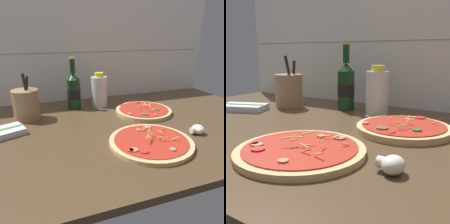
% 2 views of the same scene
% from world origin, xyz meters
% --- Properties ---
extents(counter_slab, '(1.60, 0.90, 0.03)m').
position_xyz_m(counter_slab, '(0.00, 0.00, 0.01)').
color(counter_slab, '#4C3823').
rests_on(counter_slab, ground).
extents(tile_backsplash, '(1.60, 0.01, 0.60)m').
position_xyz_m(tile_backsplash, '(0.00, 0.45, 0.30)').
color(tile_backsplash, white).
rests_on(tile_backsplash, ground).
extents(pizza_near, '(0.30, 0.30, 0.05)m').
position_xyz_m(pizza_near, '(0.08, -0.20, 0.03)').
color(pizza_near, tan).
rests_on(pizza_near, counter_slab).
extents(pizza_far, '(0.27, 0.27, 0.05)m').
position_xyz_m(pizza_far, '(0.21, 0.10, 0.04)').
color(pizza_far, tan).
rests_on(pizza_far, counter_slab).
extents(beer_bottle, '(0.07, 0.07, 0.27)m').
position_xyz_m(beer_bottle, '(-0.11, 0.29, 0.12)').
color(beer_bottle, '#143819').
rests_on(beer_bottle, counter_slab).
extents(oil_bottle, '(0.09, 0.09, 0.18)m').
position_xyz_m(oil_bottle, '(0.03, 0.29, 0.11)').
color(oil_bottle, silver).
rests_on(oil_bottle, counter_slab).
extents(mushroom_left, '(0.06, 0.05, 0.04)m').
position_xyz_m(mushroom_left, '(0.29, -0.19, 0.04)').
color(mushroom_left, white).
rests_on(mushroom_left, counter_slab).
extents(utensil_crock, '(0.11, 0.11, 0.22)m').
position_xyz_m(utensil_crock, '(-0.34, 0.20, 0.10)').
color(utensil_crock, '#9E7A56').
rests_on(utensil_crock, counter_slab).
extents(dish_towel, '(0.20, 0.16, 0.03)m').
position_xyz_m(dish_towel, '(-0.44, 0.05, 0.04)').
color(dish_towel, silver).
rests_on(dish_towel, counter_slab).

